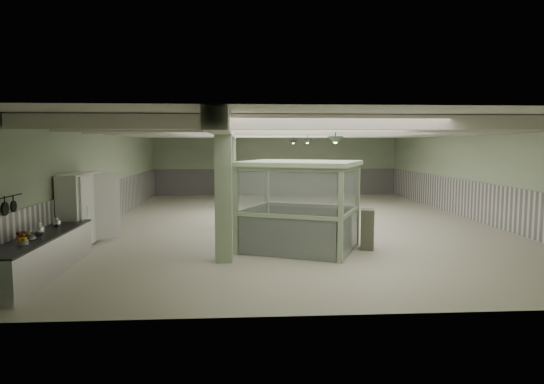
{
  "coord_description": "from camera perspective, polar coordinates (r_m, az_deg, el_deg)",
  "views": [
    {
      "loc": [
        -2.08,
        -18.03,
        2.95
      ],
      "look_at": [
        -0.99,
        -1.47,
        1.3
      ],
      "focal_mm": 32.0,
      "sensor_mm": 36.0,
      "label": 1
    }
  ],
  "objects": [
    {
      "name": "pendant_back",
      "position": [
        23.67,
        2.51,
        5.92
      ],
      "size": [
        0.44,
        0.44,
        0.22
      ],
      "primitive_type": "cone",
      "rotation": [
        3.14,
        0.0,
        0.0
      ],
      "color": "#2C3A2B",
      "rests_on": "ceiling"
    },
    {
      "name": "pitcher_far",
      "position": [
        11.93,
        -25.73,
        -4.01
      ],
      "size": [
        0.23,
        0.26,
        0.32
      ],
      "primitive_type": null,
      "rotation": [
        0.0,
        0.0,
        -0.04
      ],
      "color": "silver",
      "rests_on": "prep_counter"
    },
    {
      "name": "column_c",
      "position": [
        22.07,
        -4.85,
        2.67
      ],
      "size": [
        0.42,
        0.42,
        3.6
      ],
      "primitive_type": "cube",
      "color": "#A2B793",
      "rests_on": "floor"
    },
    {
      "name": "wainscot_back",
      "position": [
        28.17,
        0.49,
        1.2
      ],
      "size": [
        13.9,
        0.05,
        1.5
      ],
      "primitive_type": "cube",
      "color": "silver",
      "rests_on": "floor"
    },
    {
      "name": "pendant_front",
      "position": [
        13.28,
        7.48,
        6.06
      ],
      "size": [
        0.44,
        0.44,
        0.22
      ],
      "primitive_type": "cone",
      "rotation": [
        3.14,
        0.0,
        0.0
      ],
      "color": "#2C3A2B",
      "rests_on": "ceiling"
    },
    {
      "name": "floor",
      "position": [
        18.39,
        2.79,
        -3.56
      ],
      "size": [
        20.0,
        20.0,
        0.0
      ],
      "primitive_type": "plane",
      "color": "beige",
      "rests_on": "ground"
    },
    {
      "name": "beam_b",
      "position": [
        13.2,
        5.35,
        7.69
      ],
      "size": [
        13.9,
        0.35,
        0.32
      ],
      "primitive_type": "cube",
      "color": "silver",
      "rests_on": "ceiling"
    },
    {
      "name": "hook_rail",
      "position": [
        11.56,
        -28.56,
        -0.48
      ],
      "size": [
        0.02,
        1.2,
        0.02
      ],
      "primitive_type": "cylinder",
      "rotation": [
        1.57,
        0.0,
        0.0
      ],
      "color": "black",
      "rests_on": "wall_left"
    },
    {
      "name": "beam_g",
      "position": [
        25.62,
        0.91,
        6.73
      ],
      "size": [
        13.9,
        0.35,
        0.32
      ],
      "primitive_type": "cube",
      "color": "silver",
      "rests_on": "ceiling"
    },
    {
      "name": "beam_f",
      "position": [
        23.13,
        1.41,
        6.84
      ],
      "size": [
        13.9,
        0.35,
        0.32
      ],
      "primitive_type": "cube",
      "color": "silver",
      "rests_on": "ceiling"
    },
    {
      "name": "pendant_mid",
      "position": [
        18.71,
        4.19,
        5.97
      ],
      "size": [
        0.44,
        0.44,
        0.22
      ],
      "primitive_type": "cone",
      "rotation": [
        3.14,
        0.0,
        0.0
      ],
      "color": "#2C3A2B",
      "rests_on": "ceiling"
    },
    {
      "name": "wall_right",
      "position": [
        20.22,
        22.95,
        1.97
      ],
      "size": [
        0.02,
        20.0,
        3.6
      ],
      "primitive_type": "cube",
      "color": "#A9BA94",
      "rests_on": "floor"
    },
    {
      "name": "beam_c",
      "position": [
        15.68,
        3.9,
        7.38
      ],
      "size": [
        13.9,
        0.35,
        0.32
      ],
      "primitive_type": "cube",
      "color": "silver",
      "rests_on": "ceiling"
    },
    {
      "name": "prep_counter",
      "position": [
        12.16,
        -25.38,
        -6.69
      ],
      "size": [
        0.81,
        4.6,
        0.91
      ],
      "color": "silver",
      "rests_on": "floor"
    },
    {
      "name": "ceiling",
      "position": [
        18.16,
        2.85,
        7.72
      ],
      "size": [
        14.0,
        20.0,
        0.02
      ],
      "primitive_type": "cube",
      "color": "white",
      "rests_on": "wall_back"
    },
    {
      "name": "column_d",
      "position": [
        26.06,
        -4.68,
        3.13
      ],
      "size": [
        0.42,
        0.42,
        3.6
      ],
      "primitive_type": "cube",
      "color": "#A2B793",
      "rests_on": "floor"
    },
    {
      "name": "beam_a",
      "position": [
        10.74,
        7.47,
        8.13
      ],
      "size": [
        13.9,
        0.35,
        0.32
      ],
      "primitive_type": "cube",
      "color": "silver",
      "rests_on": "ceiling"
    },
    {
      "name": "skillet_far",
      "position": [
        11.63,
        -28.13,
        -1.52
      ],
      "size": [
        0.03,
        0.25,
        0.25
      ],
      "primitive_type": "cylinder",
      "rotation": [
        0.0,
        1.57,
        0.0
      ],
      "color": "black",
      "rests_on": "hook_rail"
    },
    {
      "name": "wall_left",
      "position": [
        18.73,
        -18.99,
        1.85
      ],
      "size": [
        0.02,
        20.0,
        3.6
      ],
      "primitive_type": "cube",
      "color": "#A9BA94",
      "rests_on": "floor"
    },
    {
      "name": "beam_d",
      "position": [
        18.16,
        2.84,
        7.15
      ],
      "size": [
        13.9,
        0.35,
        0.32
      ],
      "primitive_type": "cube",
      "color": "silver",
      "rests_on": "ceiling"
    },
    {
      "name": "filing_cabinet",
      "position": [
        13.9,
        11.13,
        -4.31
      ],
      "size": [
        0.48,
        0.6,
        1.13
      ],
      "primitive_type": "cube",
      "rotation": [
        0.0,
        0.0,
        -0.25
      ],
      "color": "#595B4C",
      "rests_on": "floor"
    },
    {
      "name": "column_b",
      "position": [
        17.08,
        -5.16,
        1.79
      ],
      "size": [
        0.42,
        0.42,
        3.6
      ],
      "primitive_type": "cube",
      "color": "#A2B793",
      "rests_on": "floor"
    },
    {
      "name": "wainscot_right",
      "position": [
        20.3,
        22.77,
        -0.99
      ],
      "size": [
        0.05,
        19.9,
        1.5
      ],
      "primitive_type": "cube",
      "color": "silver",
      "rests_on": "floor"
    },
    {
      "name": "beam_e",
      "position": [
        20.64,
        2.04,
        6.98
      ],
      "size": [
        13.9,
        0.35,
        0.32
      ],
      "primitive_type": "cube",
      "color": "silver",
      "rests_on": "ceiling"
    },
    {
      "name": "guard_booth",
      "position": [
        13.46,
        3.24,
        0.31
      ],
      "size": [
        3.86,
        3.62,
        2.48
      ],
      "rotation": [
        0.0,
        0.0,
        -0.41
      ],
      "color": "#A3BC97",
      "rests_on": "floor"
    },
    {
      "name": "veg_colander",
      "position": [
        11.6,
        -26.99,
        -4.67
      ],
      "size": [
        0.43,
        0.43,
        0.18
      ],
      "primitive_type": null,
      "rotation": [
        0.0,
        0.0,
        -0.08
      ],
      "color": "#3A393E",
      "rests_on": "prep_counter"
    },
    {
      "name": "skillet_near",
      "position": [
        11.29,
        -28.92,
        -1.75
      ],
      "size": [
        0.04,
        0.28,
        0.28
      ],
      "primitive_type": "cylinder",
      "rotation": [
        0.0,
        1.57,
        0.0
      ],
      "color": "black",
      "rests_on": "hook_rail"
    },
    {
      "name": "wall_back",
      "position": [
        28.13,
        0.49,
        3.34
      ],
      "size": [
        14.0,
        0.02,
        3.6
      ],
      "primitive_type": "cube",
      "color": "#A9BA94",
      "rests_on": "floor"
    },
    {
      "name": "wall_front",
      "position": [
        8.37,
        10.65,
        -2.32
      ],
      "size": [
        14.0,
        0.02,
        3.6
      ],
      "primitive_type": "cube",
      "color": "#A9BA94",
      "rests_on": "floor"
    },
    {
      "name": "pitcher_near",
      "position": [
        12.99,
        -23.99,
        -3.33
      ],
      "size": [
        0.23,
        0.25,
        0.26
      ],
      "primitive_type": null,
      "rotation": [
        0.0,
        0.0,
        0.34
      ],
      "color": "silver",
      "rests_on": "prep_counter"
    },
    {
      "name": "wainscot_left",
      "position": [
        18.81,
        -18.82,
        -1.34
      ],
      "size": [
        0.05,
        19.9,
        1.5
      ],
      "primitive_type": "cube",
      "color": "silver",
      "rests_on": "floor"
    },
    {
      "name": "orange_bowl",
      "position": [
        11.15,
        -27.3,
        -5.33
      ],
      "size": [
        0.26,
        0.26,
        0.09
      ],
      "primitive_type": "cylinder",
      "rotation": [
        0.0,
        0.0,
        0.09
      ],
      "color": "#B2B2B7",
      "rests_on": "prep_counter"
    },
    {
      "name": "girder",
      "position": [
        18.04,
        -5.13,
        7.02
      ],
      "size": [
        0.45,
        19.9,
        0.4
      ],
      "primitive_type": "cube",
      "color": "silver",
      "rests_on": "ceiling"
    },
    {
      "name": "walkin_cooler",
      "position": [
        14.88,
        -21.53,
        -2.13
      ],
      "size": [
        1.06,
        2.25,
        2.06
      ],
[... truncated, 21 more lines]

